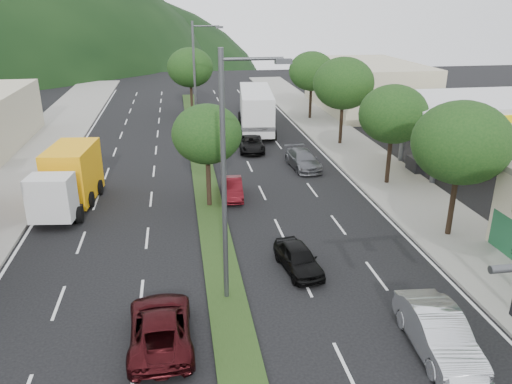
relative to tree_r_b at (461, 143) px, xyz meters
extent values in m
cube|color=gray|center=(0.50, 13.00, -4.96)|extent=(5.00, 90.00, 0.15)
cube|color=gray|center=(-25.00, 13.00, -4.96)|extent=(6.00, 90.00, 0.15)
cube|color=#1E3312|center=(-12.00, 16.00, -4.98)|extent=(1.60, 56.00, 0.12)
cube|color=silver|center=(7.00, 10.00, -0.04)|extent=(12.00, 8.00, 0.50)
cube|color=yellow|center=(7.00, 10.00, -0.39)|extent=(12.20, 8.20, 0.50)
cylinder|color=#47494C|center=(3.00, 7.50, -2.74)|extent=(0.36, 0.36, 4.60)
cylinder|color=#47494C|center=(3.00, 12.50, -2.74)|extent=(0.36, 0.36, 4.60)
cylinder|color=#47494C|center=(11.00, 12.50, -2.74)|extent=(0.36, 0.36, 4.60)
cube|color=black|center=(3.00, 10.00, -4.49)|extent=(0.80, 1.60, 1.10)
cube|color=beige|center=(7.50, 32.00, -2.44)|extent=(10.00, 16.00, 5.20)
cylinder|color=black|center=(0.00, 0.00, -2.98)|extent=(0.28, 0.28, 3.81)
ellipsoid|color=black|center=(0.00, 0.00, 0.01)|extent=(4.80, 4.80, 4.08)
cylinder|color=black|center=(0.00, 8.00, -3.09)|extent=(0.28, 0.28, 3.58)
ellipsoid|color=black|center=(0.00, 8.00, -0.28)|extent=(4.40, 4.40, 3.74)
cylinder|color=black|center=(0.00, 18.00, -2.93)|extent=(0.28, 0.28, 3.92)
ellipsoid|color=black|center=(0.00, 18.00, 0.15)|extent=(5.00, 5.00, 4.25)
cylinder|color=black|center=(0.00, 28.00, -3.04)|extent=(0.28, 0.28, 3.70)
ellipsoid|color=black|center=(0.00, 28.00, -0.13)|extent=(4.60, 4.60, 3.91)
cylinder|color=black|center=(-12.00, 6.00, -3.24)|extent=(0.28, 0.28, 3.36)
ellipsoid|color=black|center=(-12.00, 6.00, -0.60)|extent=(4.00, 4.00, 3.40)
cylinder|color=black|center=(-12.00, 32.00, -3.01)|extent=(0.28, 0.28, 3.81)
ellipsoid|color=black|center=(-12.00, 32.00, -0.02)|extent=(4.80, 4.80, 4.08)
cylinder|color=#47494C|center=(-12.00, -4.00, -0.04)|extent=(0.20, 0.20, 10.00)
cylinder|color=#47494C|center=(-10.90, -4.00, 4.56)|extent=(2.20, 0.12, 0.12)
cube|color=#47494C|center=(-9.80, -4.00, 4.46)|extent=(0.60, 0.25, 0.18)
cylinder|color=#47494C|center=(-12.00, 21.00, -0.04)|extent=(0.20, 0.20, 10.00)
cylinder|color=#47494C|center=(-10.90, 21.00, 4.56)|extent=(2.20, 0.12, 0.12)
cube|color=#47494C|center=(-9.80, 21.00, 4.46)|extent=(0.60, 0.25, 0.18)
imported|color=#B9BCC2|center=(-5.11, -8.48, -4.27)|extent=(1.93, 4.75, 1.53)
imported|color=black|center=(-14.61, -6.46, -4.38)|extent=(2.31, 4.80, 1.32)
imported|color=black|center=(-8.55, -2.22, -4.43)|extent=(1.92, 3.73, 1.22)
imported|color=#56575C|center=(-4.70, 12.28, -4.39)|extent=(2.15, 4.59, 1.30)
imported|color=#540E14|center=(-10.50, 7.28, -4.44)|extent=(1.46, 3.68, 1.19)
imported|color=black|center=(-7.77, 17.28, -4.44)|extent=(2.22, 4.38, 1.19)
cube|color=silver|center=(-20.47, 4.49, -3.36)|extent=(2.46, 1.93, 2.40)
cube|color=#FFAB0D|center=(-20.02, 8.33, -3.26)|extent=(2.90, 4.64, 3.24)
cube|color=black|center=(-20.12, 7.50, -4.57)|extent=(2.78, 6.26, 0.31)
cylinder|color=black|center=(-19.22, 4.79, -4.57)|extent=(0.42, 0.97, 0.94)
cylinder|color=black|center=(-21.61, 5.07, -4.57)|extent=(0.42, 0.97, 0.94)
cylinder|color=black|center=(-18.96, 7.05, -4.57)|extent=(0.42, 0.97, 0.94)
cylinder|color=black|center=(-21.35, 7.33, -4.57)|extent=(0.42, 0.97, 0.94)
cylinder|color=black|center=(-18.72, 9.11, -4.57)|extent=(0.42, 0.97, 0.94)
cylinder|color=black|center=(-21.11, 9.39, -4.57)|extent=(0.42, 0.97, 0.94)
cube|color=silver|center=(-6.31, 23.96, -2.88)|extent=(3.84, 10.20, 3.32)
cube|color=#5A5A5F|center=(-6.31, 23.96, -3.71)|extent=(3.90, 10.21, 0.39)
cylinder|color=black|center=(-7.26, 28.07, -4.54)|extent=(0.49, 1.03, 1.00)
cylinder|color=black|center=(-4.51, 27.77, -4.54)|extent=(0.49, 1.03, 1.00)
cylinder|color=black|center=(-7.39, 26.88, -4.54)|extent=(0.49, 1.03, 1.00)
cylinder|color=black|center=(-4.64, 26.58, -4.54)|extent=(0.49, 1.03, 1.00)
cylinder|color=black|center=(-8.08, 20.55, -4.54)|extent=(0.49, 1.03, 1.00)
cylinder|color=black|center=(-5.33, 20.25, -4.54)|extent=(0.49, 1.03, 1.00)
camera|label=1|loc=(-13.59, -21.64, 6.44)|focal=35.00mm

